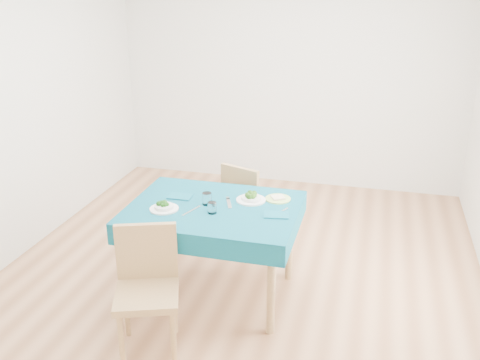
% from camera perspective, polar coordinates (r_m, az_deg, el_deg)
% --- Properties ---
extents(room_shell, '(4.02, 4.52, 2.73)m').
position_cam_1_polar(room_shell, '(4.10, 0.00, 6.50)').
color(room_shell, '#93603D').
rests_on(room_shell, ground).
extents(table, '(1.26, 0.96, 0.76)m').
position_cam_1_polar(table, '(4.17, -2.75, -7.60)').
color(table, '#08475A').
rests_on(table, ground).
extents(chair_near, '(0.54, 0.56, 1.02)m').
position_cam_1_polar(chair_near, '(3.57, -9.99, -10.83)').
color(chair_near, '#977447').
rests_on(chair_near, ground).
extents(chair_far, '(0.49, 0.51, 0.93)m').
position_cam_1_polar(chair_far, '(4.80, 1.11, -2.38)').
color(chair_far, '#977447').
rests_on(chair_far, ground).
extents(bowl_near, '(0.21, 0.21, 0.07)m').
position_cam_1_polar(bowl_near, '(3.97, -8.11, -2.71)').
color(bowl_near, white).
rests_on(bowl_near, table).
extents(bowl_far, '(0.23, 0.23, 0.07)m').
position_cam_1_polar(bowl_far, '(4.09, 1.18, -1.78)').
color(bowl_far, white).
rests_on(bowl_far, table).
extents(fork_near, '(0.06, 0.18, 0.00)m').
position_cam_1_polar(fork_near, '(3.99, -8.58, -3.14)').
color(fork_near, silver).
rests_on(fork_near, table).
extents(knife_near, '(0.08, 0.20, 0.00)m').
position_cam_1_polar(knife_near, '(3.94, -5.20, -3.28)').
color(knife_near, silver).
rests_on(knife_near, table).
extents(fork_far, '(0.10, 0.20, 0.00)m').
position_cam_1_polar(fork_far, '(4.05, -1.19, -2.48)').
color(fork_far, silver).
rests_on(fork_far, table).
extents(knife_far, '(0.10, 0.19, 0.00)m').
position_cam_1_polar(knife_far, '(3.91, 4.30, -3.45)').
color(knife_far, silver).
rests_on(knife_far, table).
extents(napkin_near, '(0.19, 0.13, 0.01)m').
position_cam_1_polar(napkin_near, '(4.19, -6.41, -1.75)').
color(napkin_near, '#0B5063').
rests_on(napkin_near, table).
extents(napkin_far, '(0.20, 0.15, 0.01)m').
position_cam_1_polar(napkin_far, '(3.86, 3.90, -3.73)').
color(napkin_far, '#0B5063').
rests_on(napkin_far, table).
extents(tumbler_center, '(0.07, 0.07, 0.09)m').
position_cam_1_polar(tumbler_center, '(4.02, -3.55, -2.00)').
color(tumbler_center, white).
rests_on(tumbler_center, table).
extents(tumbler_side, '(0.07, 0.07, 0.08)m').
position_cam_1_polar(tumbler_side, '(3.88, -2.99, -2.97)').
color(tumbler_side, white).
rests_on(tumbler_side, table).
extents(side_plate, '(0.20, 0.20, 0.01)m').
position_cam_1_polar(side_plate, '(4.13, 4.07, -2.01)').
color(side_plate, '#AAD467').
rests_on(side_plate, table).
extents(bread_slice, '(0.13, 0.13, 0.01)m').
position_cam_1_polar(bread_slice, '(4.13, 4.08, -1.86)').
color(bread_slice, beige).
rests_on(bread_slice, side_plate).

